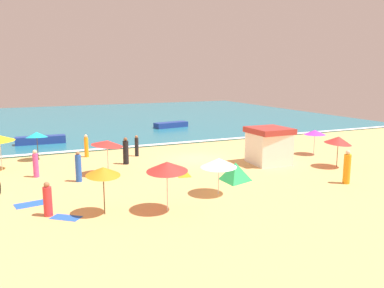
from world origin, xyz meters
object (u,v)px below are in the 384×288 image
at_px(beach_umbrella_3, 315,132).
at_px(beachgoer_2, 137,146).
at_px(beach_tent, 235,171).
at_px(beachgoer_1, 48,200).
at_px(beachgoer_6, 78,167).
at_px(beach_umbrella_4, 219,163).
at_px(beachgoer_4, 126,152).
at_px(beachgoer_5, 86,146).
at_px(beach_umbrella_1, 103,171).
at_px(lifeguard_cabana, 269,145).
at_px(small_boat_0, 41,140).
at_px(small_boat_1, 171,125).
at_px(beach_umbrella_6, 107,143).
at_px(beach_umbrella_0, 37,135).
at_px(beach_umbrella_2, 167,166).
at_px(beachgoer_7, 36,164).
at_px(beachgoer_3, 347,168).
at_px(beach_umbrella_7, 338,140).

height_order(beach_umbrella_3, beachgoer_2, beach_umbrella_3).
relative_size(beach_tent, beachgoer_2, 1.53).
bearing_deg(beachgoer_1, beachgoer_6, 67.82).
bearing_deg(beach_umbrella_4, beachgoer_4, 106.59).
distance_m(beach_tent, beachgoer_4, 8.22).
bearing_deg(beachgoer_5, beach_umbrella_1, -96.14).
distance_m(lifeguard_cabana, small_boat_0, 19.86).
distance_m(beachgoer_1, beachgoer_6, 5.57).
xyz_separation_m(lifeguard_cabana, small_boat_1, (0.18, 19.08, -0.89)).
height_order(beach_umbrella_4, beach_umbrella_6, beach_umbrella_6).
bearing_deg(beach_umbrella_0, beachgoer_2, -12.97).
height_order(beach_umbrella_3, small_boat_0, beach_umbrella_3).
relative_size(beach_umbrella_2, beachgoer_2, 1.66).
bearing_deg(small_boat_1, beachgoer_2, -121.13).
distance_m(beach_tent, beachgoer_2, 9.50).
height_order(beach_umbrella_4, beach_tent, beach_umbrella_4).
height_order(beach_tent, beachgoer_7, beachgoer_7).
bearing_deg(beach_umbrella_4, beach_umbrella_3, 27.14).
bearing_deg(lifeguard_cabana, beach_umbrella_4, -143.54).
relative_size(beach_umbrella_3, beachgoer_3, 1.01).
distance_m(beach_umbrella_4, beach_umbrella_7, 10.26).
height_order(beach_umbrella_1, beachgoer_3, beach_umbrella_1).
bearing_deg(beachgoer_1, lifeguard_cabana, 16.74).
relative_size(beach_umbrella_6, beachgoer_7, 1.53).
xyz_separation_m(beachgoer_6, small_boat_0, (-1.21, 13.41, -0.40)).
xyz_separation_m(beachgoer_3, beachgoer_7, (-16.07, 8.80, -0.10)).
height_order(beach_umbrella_4, beach_umbrella_7, beach_umbrella_7).
relative_size(beachgoer_5, beachgoer_7, 1.01).
relative_size(small_boat_0, small_boat_1, 1.04).
bearing_deg(beach_umbrella_7, beachgoer_5, 145.37).
bearing_deg(beach_umbrella_1, beachgoer_3, -3.01).
height_order(beachgoer_2, beachgoer_3, beachgoer_3).
height_order(beachgoer_2, small_boat_1, beachgoer_2).
bearing_deg(beachgoer_7, beach_umbrella_2, -59.88).
distance_m(beach_umbrella_1, small_boat_1, 27.54).
bearing_deg(beachgoer_2, lifeguard_cabana, -38.63).
distance_m(beachgoer_1, small_boat_1, 27.93).
relative_size(beach_umbrella_1, small_boat_0, 0.54).
bearing_deg(small_boat_1, beach_umbrella_4, -105.62).
bearing_deg(beach_umbrella_2, beachgoer_5, 95.73).
bearing_deg(lifeguard_cabana, beach_umbrella_1, -157.06).
relative_size(beachgoer_3, beachgoer_7, 1.15).
relative_size(beach_umbrella_4, beach_umbrella_7, 1.06).
xyz_separation_m(beach_umbrella_0, beachgoer_5, (3.38, -0.30, -1.05)).
relative_size(beach_umbrella_4, beachgoer_4, 1.42).
xyz_separation_m(beach_umbrella_3, beach_umbrella_6, (-15.80, 0.52, 0.26)).
distance_m(beach_umbrella_4, beachgoer_2, 11.01).
bearing_deg(beachgoer_3, beach_tent, 148.91).
bearing_deg(beachgoer_4, beach_umbrella_6, -127.24).
relative_size(beach_umbrella_0, beachgoer_2, 1.34).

